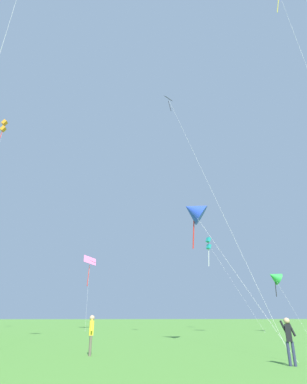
# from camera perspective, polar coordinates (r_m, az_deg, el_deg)

# --- Properties ---
(kite_orange_box) EXTENTS (1.44, 4.61, 27.76)m
(kite_orange_box) POSITION_cam_1_polar(r_m,az_deg,el_deg) (49.94, -25.69, 10.62)
(kite_orange_box) COLOR orange
(kite_orange_box) RESTS_ON ground_plane
(kite_blue_delta) EXTENTS (2.94, 9.82, 10.14)m
(kite_blue_delta) POSITION_cam_1_polar(r_m,az_deg,el_deg) (23.69, 7.33, -3.46)
(kite_blue_delta) COLOR blue
(kite_blue_delta) RESTS_ON ground_plane
(kite_teal_box) EXTENTS (3.10, 11.06, 13.04)m
(kite_teal_box) POSITION_cam_1_polar(r_m,az_deg,el_deg) (49.27, 10.02, -9.36)
(kite_teal_box) COLOR teal
(kite_teal_box) RESTS_ON ground_plane
(kite_green_small) EXTENTS (1.89, 6.92, 7.01)m
(kite_green_small) POSITION_cam_1_polar(r_m,az_deg,el_deg) (41.21, 21.20, -14.24)
(kite_green_small) COLOR green
(kite_green_small) RESTS_ON ground_plane
(kite_red_high) EXTENTS (1.55, 4.58, 29.21)m
(kite_red_high) POSITION_cam_1_polar(r_m,az_deg,el_deg) (33.30, 22.52, 28.90)
(kite_red_high) COLOR red
(kite_red_high) RESTS_ON ground_plane
(kite_pink_low) EXTENTS (1.89, 8.23, 10.35)m
(kite_pink_low) POSITION_cam_1_polar(r_m,az_deg,el_deg) (48.76, -11.63, -13.10)
(kite_pink_low) COLOR pink
(kite_pink_low) RESTS_ON ground_plane
(kite_black_large) EXTENTS (4.36, 10.82, 23.07)m
(kite_black_large) POSITION_cam_1_polar(r_m,az_deg,el_deg) (31.43, 3.91, 14.19)
(kite_black_large) COLOR black
(kite_black_large) RESTS_ON ground_plane
(person_far_back) EXTENTS (0.24, 0.56, 1.74)m
(person_far_back) POSITION_cam_1_polar(r_m,az_deg,el_deg) (16.37, -11.29, -23.62)
(person_far_back) COLOR #665B4C
(person_far_back) RESTS_ON ground_plane
(person_with_spool) EXTENTS (0.52, 0.28, 1.65)m
(person_with_spool) POSITION_cam_1_polar(r_m,az_deg,el_deg) (13.90, 23.47, -23.02)
(person_with_spool) COLOR #2D3351
(person_with_spool) RESTS_ON ground_plane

